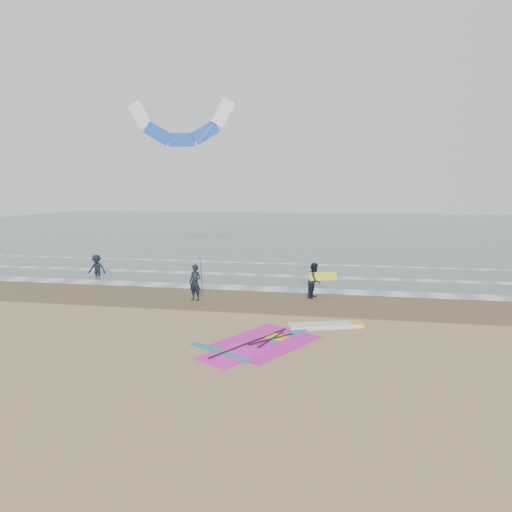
% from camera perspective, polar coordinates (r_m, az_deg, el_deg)
% --- Properties ---
extents(ground, '(120.00, 120.00, 0.00)m').
position_cam_1_polar(ground, '(15.73, -2.50, -10.58)').
color(ground, tan).
rests_on(ground, ground).
extents(sea_water, '(120.00, 80.00, 0.02)m').
position_cam_1_polar(sea_water, '(62.80, 7.31, 3.56)').
color(sea_water, '#47605E').
rests_on(sea_water, ground).
extents(wet_sand_band, '(120.00, 5.00, 0.01)m').
position_cam_1_polar(wet_sand_band, '(21.39, 1.10, -5.47)').
color(wet_sand_band, brown).
rests_on(wet_sand_band, ground).
extents(foam_waterline, '(120.00, 9.15, 0.02)m').
position_cam_1_polar(foam_waterline, '(25.68, 2.70, -3.09)').
color(foam_waterline, white).
rests_on(foam_waterline, ground).
extents(windsurf_rig, '(5.79, 5.49, 0.14)m').
position_cam_1_polar(windsurf_rig, '(15.99, 3.37, -10.13)').
color(windsurf_rig, white).
rests_on(windsurf_rig, ground).
extents(person_standing, '(0.71, 0.58, 1.69)m').
position_cam_1_polar(person_standing, '(21.27, -7.61, -3.30)').
color(person_standing, black).
rests_on(person_standing, ground).
extents(person_walking, '(0.84, 0.96, 1.67)m').
position_cam_1_polar(person_walking, '(21.81, 7.33, -3.03)').
color(person_walking, black).
rests_on(person_walking, ground).
extents(person_wading, '(1.09, 0.64, 1.66)m').
position_cam_1_polar(person_wading, '(28.38, -19.30, -0.82)').
color(person_wading, black).
rests_on(person_wading, ground).
extents(held_pole, '(0.17, 0.86, 1.82)m').
position_cam_1_polar(held_pole, '(21.11, -6.86, -2.29)').
color(held_pole, black).
rests_on(held_pole, ground).
extents(carried_kiteboard, '(1.30, 0.51, 0.39)m').
position_cam_1_polar(carried_kiteboard, '(21.65, 8.38, -2.53)').
color(carried_kiteboard, yellow).
rests_on(carried_kiteboard, ground).
extents(surf_kite, '(7.70, 3.46, 9.52)m').
position_cam_1_polar(surf_kite, '(29.50, -9.35, 15.60)').
color(surf_kite, white).
rests_on(surf_kite, ground).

